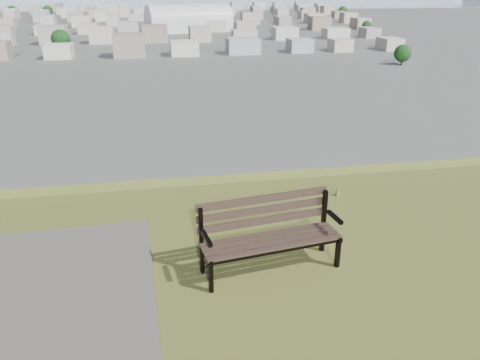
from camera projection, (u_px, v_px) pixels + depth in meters
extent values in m
cube|color=#3D2B23|center=(277.00, 248.00, 5.12)|extent=(1.59, 0.31, 0.03)
cube|color=#3D2B23|center=(273.00, 243.00, 5.21)|extent=(1.59, 0.31, 0.03)
cube|color=#3D2B23|center=(270.00, 238.00, 5.30)|extent=(1.59, 0.31, 0.03)
cube|color=#3D2B23|center=(266.00, 234.00, 5.40)|extent=(1.59, 0.31, 0.03)
cube|color=#3D2B23|center=(264.00, 220.00, 5.40)|extent=(1.58, 0.26, 0.09)
cube|color=#3D2B23|center=(264.00, 210.00, 5.37)|extent=(1.58, 0.26, 0.09)
cube|color=#3D2B23|center=(263.00, 199.00, 5.34)|extent=(1.58, 0.26, 0.09)
cube|color=black|center=(211.00, 276.00, 4.95)|extent=(0.05, 0.06, 0.39)
cube|color=black|center=(201.00, 242.00, 5.20)|extent=(0.05, 0.06, 0.81)
cube|color=black|center=(206.00, 254.00, 5.04)|extent=(0.11, 0.44, 0.04)
cube|color=black|center=(207.00, 238.00, 4.92)|extent=(0.09, 0.32, 0.04)
cube|color=black|center=(338.00, 252.00, 5.40)|extent=(0.05, 0.06, 0.39)
cube|color=black|center=(323.00, 221.00, 5.65)|extent=(0.05, 0.06, 0.81)
cube|color=black|center=(331.00, 232.00, 5.49)|extent=(0.11, 0.44, 0.04)
cube|color=black|center=(335.00, 217.00, 5.37)|extent=(0.09, 0.32, 0.04)
cube|color=black|center=(277.00, 251.00, 5.13)|extent=(1.58, 0.27, 0.04)
cube|color=black|center=(266.00, 237.00, 5.42)|extent=(1.58, 0.27, 0.04)
cube|color=#6C645D|center=(31.00, 316.00, 4.61)|extent=(2.60, 3.60, 0.07)
cone|color=brown|center=(338.00, 191.00, 7.25)|extent=(0.08, 0.08, 0.18)
cube|color=silver|center=(189.00, 27.00, 291.44)|extent=(55.00, 32.97, 5.71)
cylinder|color=silver|center=(189.00, 22.00, 290.33)|extent=(55.00, 32.97, 21.69)
cube|color=#ADA094|center=(63.00, 49.00, 187.79)|extent=(11.00, 11.00, 7.00)
cube|color=beige|center=(124.00, 48.00, 191.72)|extent=(11.00, 11.00, 7.00)
cube|color=#AAAAAE|center=(183.00, 46.00, 195.64)|extent=(11.00, 11.00, 7.00)
cube|color=#BDAE99|center=(239.00, 45.00, 199.56)|extent=(11.00, 11.00, 7.00)
cube|color=gray|center=(293.00, 44.00, 203.48)|extent=(11.00, 11.00, 7.00)
cube|color=beige|center=(346.00, 43.00, 207.41)|extent=(11.00, 11.00, 7.00)
cube|color=beige|center=(396.00, 42.00, 211.33)|extent=(11.00, 11.00, 7.00)
cube|color=beige|center=(3.00, 38.00, 227.24)|extent=(11.00, 11.00, 7.00)
cube|color=#AAAAAE|center=(55.00, 37.00, 231.16)|extent=(11.00, 11.00, 7.00)
cube|color=#BDAE99|center=(105.00, 36.00, 235.08)|extent=(11.00, 11.00, 7.00)
cube|color=gray|center=(153.00, 35.00, 239.01)|extent=(11.00, 11.00, 7.00)
cube|color=beige|center=(200.00, 34.00, 242.93)|extent=(11.00, 11.00, 7.00)
cube|color=beige|center=(245.00, 33.00, 246.85)|extent=(11.00, 11.00, 7.00)
cube|color=beige|center=(289.00, 32.00, 250.77)|extent=(11.00, 11.00, 7.00)
cube|color=#ADA094|center=(331.00, 32.00, 254.70)|extent=(11.00, 11.00, 7.00)
cube|color=beige|center=(373.00, 31.00, 258.62)|extent=(11.00, 11.00, 7.00)
cube|color=gray|center=(5.00, 29.00, 270.61)|extent=(11.00, 11.00, 7.00)
cube|color=beige|center=(49.00, 28.00, 274.53)|extent=(11.00, 11.00, 7.00)
cube|color=beige|center=(91.00, 28.00, 278.45)|extent=(11.00, 11.00, 7.00)
cube|color=beige|center=(132.00, 27.00, 282.37)|extent=(11.00, 11.00, 7.00)
cube|color=#ADA094|center=(172.00, 26.00, 286.30)|extent=(11.00, 11.00, 7.00)
cube|color=beige|center=(211.00, 26.00, 290.22)|extent=(11.00, 11.00, 7.00)
cube|color=#AAAAAE|center=(249.00, 25.00, 294.14)|extent=(11.00, 11.00, 7.00)
cube|color=#BDAE99|center=(286.00, 25.00, 298.06)|extent=(11.00, 11.00, 7.00)
cube|color=gray|center=(322.00, 24.00, 301.99)|extent=(11.00, 11.00, 7.00)
cube|color=beige|center=(357.00, 24.00, 305.91)|extent=(11.00, 11.00, 7.00)
cube|color=#ADA094|center=(7.00, 23.00, 313.97)|extent=(11.00, 11.00, 7.00)
cube|color=beige|center=(44.00, 22.00, 317.90)|extent=(11.00, 11.00, 7.00)
cube|color=#AAAAAE|center=(81.00, 22.00, 321.82)|extent=(11.00, 11.00, 7.00)
cube|color=#BDAE99|center=(117.00, 21.00, 325.74)|extent=(11.00, 11.00, 7.00)
cube|color=gray|center=(152.00, 21.00, 329.66)|extent=(11.00, 11.00, 7.00)
cube|color=beige|center=(186.00, 20.00, 333.59)|extent=(11.00, 11.00, 7.00)
cube|color=beige|center=(219.00, 20.00, 337.51)|extent=(11.00, 11.00, 7.00)
cube|color=beige|center=(252.00, 19.00, 341.43)|extent=(11.00, 11.00, 7.00)
cube|color=#ADA094|center=(283.00, 19.00, 345.35)|extent=(11.00, 11.00, 7.00)
cube|color=beige|center=(314.00, 19.00, 349.28)|extent=(11.00, 11.00, 7.00)
cube|color=#AAAAAE|center=(345.00, 18.00, 353.20)|extent=(11.00, 11.00, 7.00)
cube|color=beige|center=(8.00, 18.00, 357.34)|extent=(11.00, 11.00, 7.00)
cube|color=beige|center=(41.00, 17.00, 361.26)|extent=(11.00, 11.00, 7.00)
cube|color=beige|center=(74.00, 17.00, 365.19)|extent=(11.00, 11.00, 7.00)
cube|color=#ADA094|center=(105.00, 17.00, 369.11)|extent=(11.00, 11.00, 7.00)
cube|color=beige|center=(136.00, 16.00, 373.03)|extent=(11.00, 11.00, 7.00)
cube|color=#AAAAAE|center=(166.00, 16.00, 376.95)|extent=(11.00, 11.00, 7.00)
cube|color=#BDAE99|center=(196.00, 16.00, 380.88)|extent=(11.00, 11.00, 7.00)
cube|color=gray|center=(225.00, 15.00, 384.80)|extent=(11.00, 11.00, 7.00)
cube|color=beige|center=(254.00, 15.00, 388.72)|extent=(11.00, 11.00, 7.00)
cube|color=beige|center=(282.00, 15.00, 392.64)|extent=(11.00, 11.00, 7.00)
cube|color=beige|center=(309.00, 14.00, 396.57)|extent=(11.00, 11.00, 7.00)
cube|color=#ADA094|center=(336.00, 14.00, 400.49)|extent=(11.00, 11.00, 7.00)
cube|color=#BDAE99|center=(9.00, 14.00, 400.71)|extent=(11.00, 11.00, 7.00)
cube|color=gray|center=(39.00, 14.00, 404.63)|extent=(11.00, 11.00, 7.00)
cube|color=beige|center=(68.00, 13.00, 408.55)|extent=(11.00, 11.00, 7.00)
cube|color=beige|center=(96.00, 13.00, 412.47)|extent=(11.00, 11.00, 7.00)
cube|color=beige|center=(124.00, 13.00, 416.40)|extent=(11.00, 11.00, 7.00)
cube|color=#ADA094|center=(151.00, 12.00, 420.32)|extent=(11.00, 11.00, 7.00)
cube|color=beige|center=(178.00, 12.00, 424.24)|extent=(11.00, 11.00, 7.00)
cube|color=#AAAAAE|center=(204.00, 12.00, 428.17)|extent=(11.00, 11.00, 7.00)
cube|color=#BDAE99|center=(230.00, 12.00, 432.09)|extent=(11.00, 11.00, 7.00)
cube|color=gray|center=(255.00, 11.00, 436.01)|extent=(11.00, 11.00, 7.00)
cube|color=beige|center=(280.00, 11.00, 439.93)|extent=(11.00, 11.00, 7.00)
cube|color=beige|center=(305.00, 11.00, 443.86)|extent=(11.00, 11.00, 7.00)
cube|color=beige|center=(329.00, 11.00, 447.78)|extent=(11.00, 11.00, 7.00)
cube|color=#AAAAAE|center=(10.00, 11.00, 444.07)|extent=(11.00, 11.00, 7.00)
cube|color=#BDAE99|center=(37.00, 11.00, 448.00)|extent=(11.00, 11.00, 7.00)
cube|color=gray|center=(63.00, 10.00, 451.92)|extent=(11.00, 11.00, 7.00)
cube|color=beige|center=(88.00, 10.00, 455.84)|extent=(11.00, 11.00, 7.00)
cube|color=beige|center=(114.00, 10.00, 459.76)|extent=(11.00, 11.00, 7.00)
cube|color=beige|center=(139.00, 10.00, 463.69)|extent=(11.00, 11.00, 7.00)
cube|color=#ADA094|center=(163.00, 9.00, 467.61)|extent=(11.00, 11.00, 7.00)
cube|color=beige|center=(187.00, 9.00, 471.53)|extent=(11.00, 11.00, 7.00)
cube|color=#AAAAAE|center=(211.00, 9.00, 475.46)|extent=(11.00, 11.00, 7.00)
cube|color=#BDAE99|center=(234.00, 9.00, 479.38)|extent=(11.00, 11.00, 7.00)
cube|color=gray|center=(257.00, 9.00, 483.30)|extent=(11.00, 11.00, 7.00)
cube|color=beige|center=(279.00, 8.00, 487.22)|extent=(11.00, 11.00, 7.00)
cube|color=beige|center=(301.00, 8.00, 491.15)|extent=(11.00, 11.00, 7.00)
cube|color=beige|center=(323.00, 8.00, 495.07)|extent=(11.00, 11.00, 7.00)
cube|color=#AAAAAE|center=(11.00, 8.00, 487.44)|extent=(11.00, 11.00, 7.00)
cube|color=#BDAE99|center=(35.00, 8.00, 491.36)|extent=(11.00, 11.00, 7.00)
cube|color=gray|center=(59.00, 8.00, 495.29)|extent=(11.00, 11.00, 7.00)
cube|color=beige|center=(82.00, 8.00, 499.21)|extent=(11.00, 11.00, 7.00)
cube|color=beige|center=(105.00, 8.00, 503.13)|extent=(11.00, 11.00, 7.00)
cube|color=beige|center=(128.00, 7.00, 507.05)|extent=(11.00, 11.00, 7.00)
cube|color=#ADA094|center=(151.00, 7.00, 510.98)|extent=(11.00, 11.00, 7.00)
cube|color=beige|center=(173.00, 7.00, 514.90)|extent=(11.00, 11.00, 7.00)
cube|color=#AAAAAE|center=(194.00, 7.00, 518.82)|extent=(11.00, 11.00, 7.00)
cube|color=#BDAE99|center=(216.00, 7.00, 522.75)|extent=(11.00, 11.00, 7.00)
cube|color=gray|center=(237.00, 7.00, 526.67)|extent=(11.00, 11.00, 7.00)
cube|color=beige|center=(258.00, 6.00, 530.59)|extent=(11.00, 11.00, 7.00)
cube|color=beige|center=(278.00, 6.00, 534.51)|extent=(11.00, 11.00, 7.00)
cube|color=beige|center=(298.00, 6.00, 538.44)|extent=(11.00, 11.00, 7.00)
cube|color=#ADA094|center=(318.00, 6.00, 542.36)|extent=(11.00, 11.00, 7.00)
cylinder|color=#2D2316|center=(402.00, 62.00, 173.08)|extent=(0.80, 0.80, 2.10)
sphere|color=black|center=(403.00, 53.00, 171.85)|extent=(6.30, 6.30, 6.30)
cylinder|color=#2D2316|center=(62.00, 49.00, 206.11)|extent=(0.80, 0.80, 2.70)
sphere|color=black|center=(61.00, 39.00, 204.53)|extent=(8.10, 8.10, 8.10)
cylinder|color=#2D2316|center=(366.00, 30.00, 288.43)|extent=(0.80, 0.80, 1.95)
sphere|color=black|center=(367.00, 25.00, 287.29)|extent=(5.85, 5.85, 5.85)
cylinder|color=#2D2316|center=(225.00, 18.00, 385.72)|extent=(0.80, 0.80, 2.25)
sphere|color=black|center=(225.00, 14.00, 384.41)|extent=(6.75, 6.75, 6.75)
cylinder|color=#2D2316|center=(49.00, 15.00, 415.48)|extent=(0.80, 0.80, 2.85)
sphere|color=black|center=(48.00, 10.00, 413.82)|extent=(8.55, 8.55, 8.55)
cylinder|color=#2D2316|center=(13.00, 13.00, 445.30)|extent=(0.80, 0.80, 2.40)
sphere|color=black|center=(12.00, 9.00, 443.90)|extent=(7.20, 7.20, 7.20)
cylinder|color=#2D2316|center=(217.00, 30.00, 291.83)|extent=(0.80, 0.80, 2.10)
sphere|color=black|center=(217.00, 24.00, 290.60)|extent=(6.30, 6.30, 6.30)
cylinder|color=#2D2316|center=(342.00, 15.00, 421.77)|extent=(0.80, 0.80, 2.55)
sphere|color=black|center=(343.00, 11.00, 420.29)|extent=(7.65, 7.65, 7.65)
cube|color=#95A3BE|center=(150.00, 0.00, 829.64)|extent=(2400.00, 700.00, 0.12)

